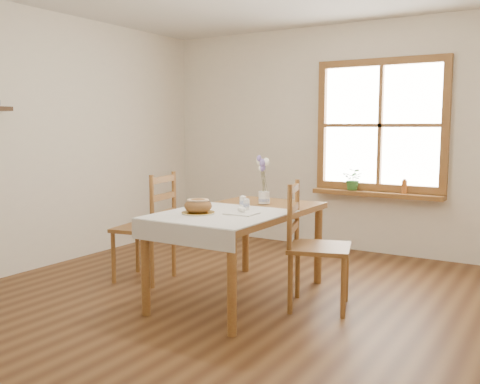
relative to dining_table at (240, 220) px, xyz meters
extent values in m
plane|color=brown|center=(0.00, -0.30, -0.66)|extent=(5.00, 5.00, 0.00)
cube|color=silver|center=(0.00, 2.20, 0.64)|extent=(4.50, 0.10, 2.60)
cube|color=silver|center=(-2.25, -0.30, 0.64)|extent=(0.10, 5.00, 2.60)
cube|color=olive|center=(0.50, 2.16, 1.48)|extent=(1.46, 0.08, 0.08)
cube|color=olive|center=(0.50, 2.16, 0.10)|extent=(1.46, 0.08, 0.08)
cube|color=olive|center=(-0.19, 2.16, 0.79)|extent=(0.08, 0.08, 1.30)
cube|color=olive|center=(1.19, 2.16, 0.79)|extent=(0.08, 0.08, 1.30)
cube|color=olive|center=(0.50, 2.16, 0.79)|extent=(0.04, 0.06, 1.30)
cube|color=olive|center=(0.50, 2.16, 0.79)|extent=(1.30, 0.06, 0.04)
cube|color=white|center=(0.50, 2.19, 0.79)|extent=(1.30, 0.01, 1.30)
cube|color=olive|center=(0.50, 2.10, 0.03)|extent=(1.46, 0.20, 0.05)
cube|color=olive|center=(0.00, 0.00, 0.06)|extent=(0.90, 1.60, 0.05)
cylinder|color=olive|center=(-0.39, -0.74, -0.31)|extent=(0.07, 0.07, 0.70)
cylinder|color=olive|center=(0.39, -0.74, -0.31)|extent=(0.07, 0.07, 0.70)
cylinder|color=olive|center=(-0.39, 0.74, -0.31)|extent=(0.07, 0.07, 0.70)
cylinder|color=olive|center=(0.39, 0.74, -0.31)|extent=(0.07, 0.07, 0.70)
cube|color=silver|center=(0.00, -0.30, 0.09)|extent=(0.91, 0.99, 0.01)
cylinder|color=white|center=(-0.15, -0.39, 0.10)|extent=(0.30, 0.30, 0.01)
ellipsoid|color=brown|center=(-0.15, -0.39, 0.17)|extent=(0.22, 0.22, 0.12)
cube|color=silver|center=(0.15, -0.22, 0.10)|extent=(0.24, 0.21, 0.01)
cylinder|color=white|center=(-0.02, 0.07, 0.15)|extent=(0.06, 0.06, 0.10)
cylinder|color=white|center=(0.08, -0.03, 0.14)|extent=(0.06, 0.06, 0.10)
cylinder|color=white|center=(0.02, 0.37, 0.14)|extent=(0.11, 0.11, 0.11)
imported|color=#306A2A|center=(0.23, 2.10, 0.15)|extent=(0.24, 0.26, 0.20)
cylinder|color=#B35C21|center=(0.80, 2.10, 0.13)|extent=(0.06, 0.06, 0.16)
camera|label=1|loc=(2.30, -3.74, 0.78)|focal=40.00mm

